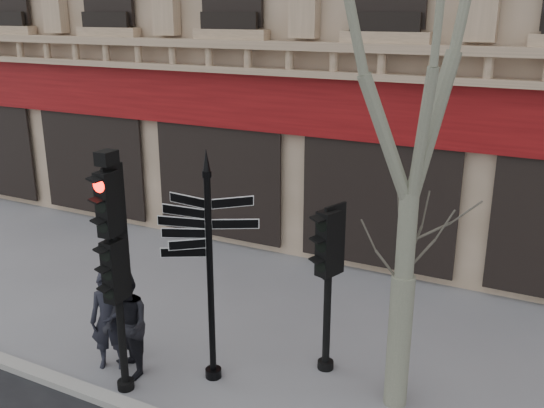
{
  "coord_description": "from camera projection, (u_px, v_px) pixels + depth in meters",
  "views": [
    {
      "loc": [
        3.64,
        -7.08,
        5.54
      ],
      "look_at": [
        -0.32,
        0.6,
        2.78
      ],
      "focal_mm": 40.0,
      "sensor_mm": 36.0,
      "label": 1
    }
  ],
  "objects": [
    {
      "name": "ground",
      "position": [
        273.0,
        390.0,
        9.26
      ],
      "size": [
        80.0,
        80.0,
        0.0
      ],
      "primitive_type": "plane",
      "color": "slate",
      "rests_on": "ground"
    },
    {
      "name": "pedestrian_b",
      "position": [
        126.0,
        326.0,
        9.41
      ],
      "size": [
        1.07,
        1.01,
        1.74
      ],
      "primitive_type": "imported",
      "rotation": [
        0.0,
        0.0,
        -0.56
      ],
      "color": "black",
      "rests_on": "ground"
    },
    {
      "name": "pedestrian_a",
      "position": [
        109.0,
        320.0,
        9.66
      ],
      "size": [
        0.72,
        0.64,
        1.65
      ],
      "primitive_type": "imported",
      "rotation": [
        0.0,
        0.0,
        0.52
      ],
      "color": "black",
      "rests_on": "ground"
    },
    {
      "name": "plane_tree",
      "position": [
        423.0,
        10.0,
        7.29
      ],
      "size": [
        2.98,
        2.98,
        7.91
      ],
      "color": "gray",
      "rests_on": "ground"
    },
    {
      "name": "traffic_signal_secondary",
      "position": [
        329.0,
        261.0,
        9.27
      ],
      "size": [
        0.54,
        0.46,
        2.71
      ],
      "rotation": [
        0.0,
        0.0,
        -0.33
      ],
      "color": "black",
      "rests_on": "ground"
    },
    {
      "name": "traffic_signal_main",
      "position": [
        114.0,
        246.0,
        8.59
      ],
      "size": [
        0.42,
        0.3,
        3.74
      ],
      "rotation": [
        0.0,
        0.0,
        0.02
      ],
      "color": "black",
      "rests_on": "ground"
    },
    {
      "name": "fingerpost",
      "position": [
        209.0,
        230.0,
        8.85
      ],
      "size": [
        1.97,
        1.97,
        3.7
      ],
      "rotation": [
        0.0,
        0.0,
        0.33
      ],
      "color": "black",
      "rests_on": "ground"
    }
  ]
}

